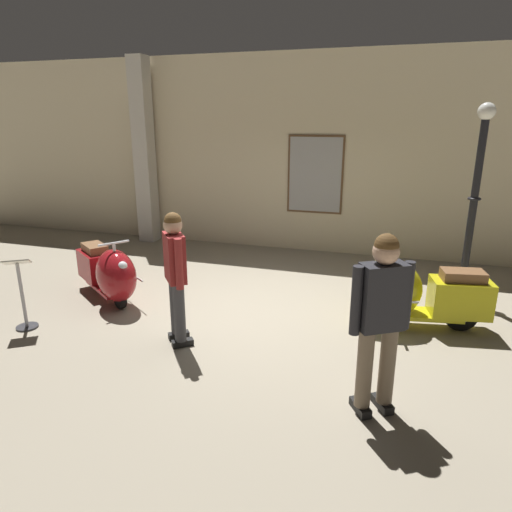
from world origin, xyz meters
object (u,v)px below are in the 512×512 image
(scooter_1, at_px, (409,293))
(info_stanchion, at_px, (23,300))
(lamppost, at_px, (473,206))
(visitor_0, at_px, (381,314))
(scooter_0, at_px, (110,273))
(visitor_1, at_px, (175,270))

(scooter_1, xyz_separation_m, info_stanchion, (-4.84, -1.55, -0.09))
(lamppost, relative_size, info_stanchion, 2.96)
(visitor_0, relative_size, info_stanchion, 1.79)
(scooter_0, relative_size, visitor_0, 0.92)
(scooter_1, relative_size, info_stanchion, 1.85)
(scooter_1, distance_m, visitor_1, 3.04)
(info_stanchion, bearing_deg, visitor_0, -5.86)
(scooter_1, height_order, visitor_0, visitor_0)
(lamppost, xyz_separation_m, visitor_0, (-1.15, -3.41, -0.42))
(visitor_0, bearing_deg, info_stanchion, 52.42)
(scooter_0, bearing_deg, scooter_1, 40.78)
(lamppost, bearing_deg, info_stanchion, -152.58)
(scooter_1, bearing_deg, scooter_0, -4.21)
(scooter_1, distance_m, info_stanchion, 5.08)
(scooter_0, xyz_separation_m, visitor_0, (3.98, -1.60, 0.56))
(lamppost, distance_m, visitor_1, 4.49)
(info_stanchion, bearing_deg, lamppost, 27.42)
(lamppost, bearing_deg, scooter_0, -160.52)
(scooter_1, xyz_separation_m, visitor_1, (-2.71, -1.31, 0.47))
(lamppost, bearing_deg, visitor_1, -142.61)
(scooter_1, xyz_separation_m, lamppost, (0.84, 1.40, 0.95))
(scooter_0, xyz_separation_m, lamppost, (5.13, 1.81, 0.98))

